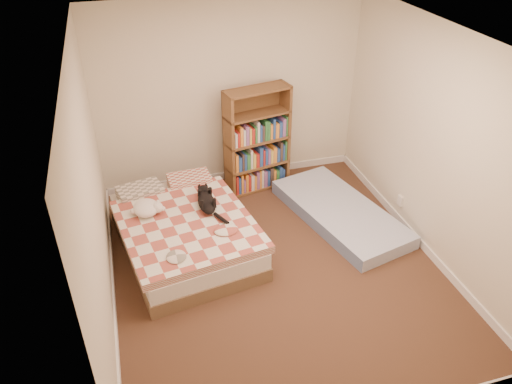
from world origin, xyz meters
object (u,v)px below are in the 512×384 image
object	(u,v)px
bookshelf	(257,152)
white_dog	(147,208)
bed	(184,230)
floor_mattress	(340,213)
black_cat	(206,201)

from	to	relation	value
bookshelf	white_dog	world-z (taller)	bookshelf
bed	floor_mattress	bearing A→B (deg)	-8.68
floor_mattress	white_dog	distance (m)	2.38
floor_mattress	black_cat	distance (m)	1.73
floor_mattress	white_dog	size ratio (longest dim) A/B	4.59
bed	black_cat	bearing A→B (deg)	6.96
floor_mattress	white_dog	bearing A→B (deg)	163.95
bed	black_cat	distance (m)	0.43
white_dog	floor_mattress	bearing A→B (deg)	-27.60
white_dog	bookshelf	bearing A→B (deg)	6.04
black_cat	floor_mattress	bearing A→B (deg)	-0.44
white_dog	bed	bearing A→B (deg)	-41.47
bed	bookshelf	world-z (taller)	bookshelf
bed	black_cat	size ratio (longest dim) A/B	2.86
bookshelf	floor_mattress	xyz separation A→B (m)	(0.79, -1.04, -0.45)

